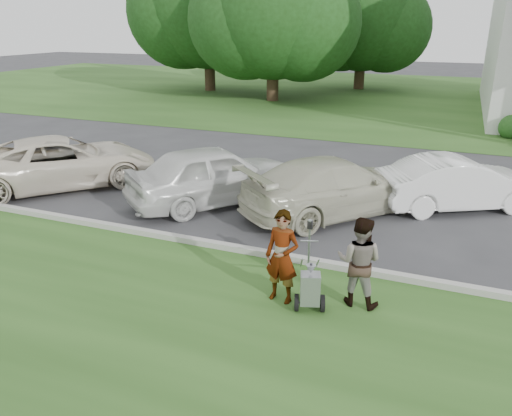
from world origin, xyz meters
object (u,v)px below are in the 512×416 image
Objects in this scene: parking_meter_near at (309,243)px; car_a at (63,162)px; tree_left at (273,16)px; person_right at (359,262)px; person_left at (282,258)px; tree_back at (363,22)px; tree_far at (208,8)px; car_b at (215,175)px; car_c at (335,186)px; striping_cart at (310,289)px; car_d at (459,183)px.

car_a is (-8.71, 3.00, -0.04)m from parking_meter_near.
person_right is at bearing -66.23° from tree_left.
tree_back is at bearing 105.59° from person_left.
tree_back is 7.48× the size of parking_meter_near.
car_a is (-8.48, 3.92, -0.10)m from person_left.
car_a is at bearing -16.97° from person_right.
person_left is 1.36m from person_right.
car_a is at bearing 162.24° from person_left.
tree_far is 6.97× the size of person_right.
car_c is (3.31, 0.44, -0.08)m from car_b.
tree_left is 6.37× the size of person_right.
person_right is (1.30, 0.40, -0.04)m from person_left.
tree_left is 2.05× the size of car_c.
tree_far is 2.24× the size of car_c.
tree_far reaches higher than person_right.
person_right is (9.96, -22.61, -4.28)m from tree_left.
car_a reaches higher than striping_cart.
person_left reaches higher than car_d.
tree_left reaches higher than person_left.
car_c is (4.50, -26.29, -3.97)m from tree_back.
person_right is at bearing 24.14° from person_left.
person_left reaches higher than car_c.
car_c is (-0.40, 3.81, -0.06)m from parking_meter_near.
car_b is at bearing -133.57° from car_a.
car_b is (1.19, -26.73, -3.90)m from tree_back.
person_left reaches higher than parking_meter_near.
striping_cart is 0.22× the size of car_c.
parking_meter_near is 0.23× the size of car_a.
car_a is (-3.82, -27.10, -3.96)m from tree_back.
car_c is at bearing -68.54° from person_right.
tree_far is 2.69× the size of car_d.
tree_left reaches higher than tree_back.
striping_cart is 0.99m from person_right.
tree_far is at bearing -153.44° from tree_back.
tree_far is 9.05× the size of parking_meter_near.
person_left reaches higher than striping_cart.
person_left reaches higher than car_a.
tree_far is at bearing 11.75° from car_d.
car_c is at bearing -55.73° from tree_far.
person_left is 0.36× the size of car_b.
car_a is 5.02m from car_b.
tree_back is at bearing 99.25° from parking_meter_near.
car_c is (-0.74, 4.86, 0.33)m from striping_cart.
car_b is 0.94× the size of car_c.
person_left is at bearing -162.53° from car_a.
car_d is at bearing -55.36° from tree_left.
car_b reaches higher than striping_cart.
car_a is 1.07× the size of car_c.
person_right reaches higher than car_c.
person_right is at bearing -157.51° from car_a.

